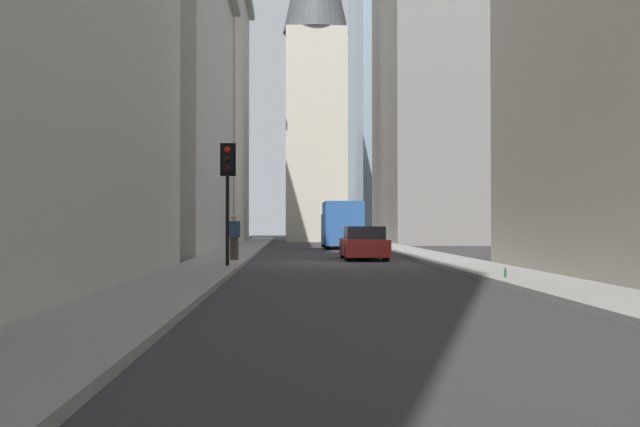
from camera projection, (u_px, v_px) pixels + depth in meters
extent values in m
plane|color=#302D30|center=(334.00, 263.00, 27.94)|extent=(135.00, 135.00, 0.00)
cube|color=gray|center=(218.00, 261.00, 27.77)|extent=(90.00, 2.20, 0.14)
cube|color=gray|center=(449.00, 261.00, 28.12)|extent=(90.00, 2.20, 0.14)
cube|color=gray|center=(445.00, 56.00, 57.57)|extent=(15.78, 10.00, 29.93)
cube|color=#B7B2A5|center=(126.00, 73.00, 38.71)|extent=(18.62, 10.00, 19.27)
cube|color=beige|center=(181.00, 95.00, 57.64)|extent=(16.63, 10.00, 23.71)
cube|color=beige|center=(316.00, 137.00, 62.08)|extent=(5.15, 5.15, 18.05)
cube|color=#285699|center=(342.00, 223.00, 43.51)|extent=(4.60, 2.25, 2.60)
cube|color=#38383D|center=(339.00, 229.00, 46.70)|extent=(1.90, 2.25, 1.90)
cube|color=black|center=(339.00, 220.00, 46.71)|extent=(1.92, 2.09, 0.64)
cylinder|color=black|center=(354.00, 240.00, 46.73)|extent=(0.88, 0.28, 0.88)
cylinder|color=black|center=(324.00, 240.00, 46.65)|extent=(0.88, 0.28, 0.88)
cylinder|color=black|center=(361.00, 242.00, 42.13)|extent=(0.88, 0.28, 0.88)
cylinder|color=black|center=(327.00, 242.00, 42.05)|extent=(0.88, 0.28, 0.88)
cube|color=maroon|center=(364.00, 247.00, 30.58)|extent=(4.30, 1.78, 0.70)
cube|color=black|center=(364.00, 233.00, 30.39)|extent=(2.10, 1.58, 0.54)
cylinder|color=black|center=(378.00, 251.00, 31.96)|extent=(0.64, 0.22, 0.64)
cylinder|color=black|center=(343.00, 251.00, 31.90)|extent=(0.64, 0.22, 0.64)
cylinder|color=black|center=(386.00, 253.00, 29.26)|extent=(0.64, 0.22, 0.64)
cylinder|color=black|center=(348.00, 253.00, 29.20)|extent=(0.64, 0.22, 0.64)
cylinder|color=black|center=(227.00, 219.00, 23.72)|extent=(0.12, 0.12, 3.07)
cube|color=black|center=(228.00, 159.00, 23.75)|extent=(0.28, 0.32, 0.90)
cube|color=black|center=(228.00, 160.00, 23.90)|extent=(0.03, 0.52, 1.10)
sphere|color=red|center=(227.00, 150.00, 23.59)|extent=(0.20, 0.20, 0.20)
sphere|color=black|center=(227.00, 159.00, 23.59)|extent=(0.20, 0.20, 0.20)
sphere|color=black|center=(227.00, 168.00, 23.58)|extent=(0.20, 0.20, 0.20)
cylinder|color=#473D33|center=(236.00, 249.00, 27.49)|extent=(0.16, 0.16, 0.87)
cylinder|color=#473D33|center=(232.00, 249.00, 27.48)|extent=(0.16, 0.16, 0.87)
cube|color=navy|center=(234.00, 229.00, 27.49)|extent=(0.26, 0.44, 0.62)
sphere|color=tan|center=(234.00, 217.00, 27.50)|extent=(0.22, 0.22, 0.22)
cylinder|color=#236033|center=(505.00, 274.00, 18.40)|extent=(0.07, 0.07, 0.20)
cylinder|color=#236033|center=(505.00, 268.00, 18.40)|extent=(0.03, 0.03, 0.07)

